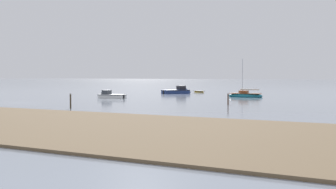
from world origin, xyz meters
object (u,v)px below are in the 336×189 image
at_px(rowboat_moored_2, 199,92).
at_px(mooring_post_left, 228,99).
at_px(sailboat_moored_1, 245,95).
at_px(mooring_post_near, 71,101).
at_px(motorboat_moored_0, 180,92).
at_px(motorboat_moored_1, 108,96).

bearing_deg(rowboat_moored_2, mooring_post_left, -32.93).
distance_m(sailboat_moored_1, mooring_post_near, 38.11).
xyz_separation_m(sailboat_moored_1, rowboat_moored_2, (-18.04, 16.99, -0.16)).
xyz_separation_m(motorboat_moored_0, motorboat_moored_1, (0.01, -23.71, -0.07)).
xyz_separation_m(mooring_post_near, mooring_post_left, (12.47, 15.62, -0.10)).
xyz_separation_m(sailboat_moored_1, mooring_post_near, (-5.64, -37.69, 0.52)).
relative_size(sailboat_moored_1, mooring_post_left, 4.11).
height_order(rowboat_moored_2, mooring_post_left, mooring_post_left).
bearing_deg(rowboat_moored_2, mooring_post_near, -52.64).
bearing_deg(motorboat_moored_1, mooring_post_left, 160.31).
bearing_deg(sailboat_moored_1, rowboat_moored_2, -46.08).
relative_size(motorboat_moored_1, mooring_post_left, 3.21).
bearing_deg(motorboat_moored_0, sailboat_moored_1, -83.89).
relative_size(motorboat_moored_0, rowboat_moored_2, 1.96).
bearing_deg(mooring_post_near, sailboat_moored_1, 81.49).
bearing_deg(sailboat_moored_1, mooring_post_left, 104.39).
bearing_deg(motorboat_moored_0, mooring_post_near, -134.00).
relative_size(motorboat_moored_0, mooring_post_left, 3.97).
xyz_separation_m(sailboat_moored_1, motorboat_moored_1, (-17.93, -15.37, 0.00)).
distance_m(motorboat_moored_0, motorboat_moored_1, 23.71).
bearing_deg(motorboat_moored_1, motorboat_moored_0, -94.55).
bearing_deg(rowboat_moored_2, motorboat_moored_1, -65.22).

